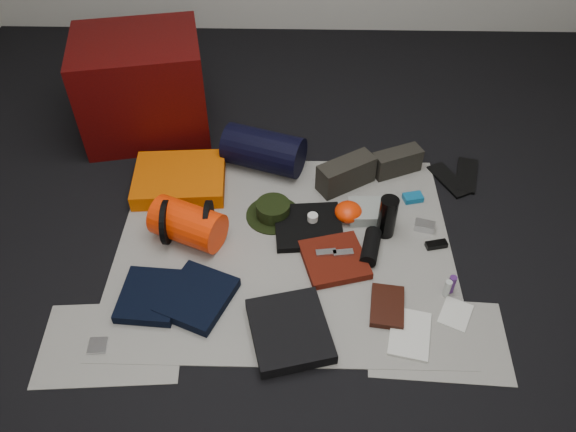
{
  "coord_description": "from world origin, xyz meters",
  "views": [
    {
      "loc": [
        0.06,
        -1.81,
        2.01
      ],
      "look_at": [
        0.02,
        0.11,
        0.1
      ],
      "focal_mm": 35.0,
      "sensor_mm": 36.0,
      "label": 1
    }
  ],
  "objects_px": {
    "water_bottle": "(387,217)",
    "compact_camera": "(425,226)",
    "red_cabinet": "(142,86)",
    "sleeping_pad": "(180,179)",
    "navy_duffel": "(264,150)",
    "stuff_sack": "(188,224)",
    "paperback_book": "(387,306)"
  },
  "relations": [
    {
      "from": "paperback_book",
      "to": "water_bottle",
      "type": "bearing_deg",
      "value": 93.12
    },
    {
      "from": "stuff_sack",
      "to": "water_bottle",
      "type": "distance_m",
      "value": 0.95
    },
    {
      "from": "water_bottle",
      "to": "compact_camera",
      "type": "height_order",
      "value": "water_bottle"
    },
    {
      "from": "stuff_sack",
      "to": "compact_camera",
      "type": "distance_m",
      "value": 1.16
    },
    {
      "from": "compact_camera",
      "to": "navy_duffel",
      "type": "bearing_deg",
      "value": 165.63
    },
    {
      "from": "sleeping_pad",
      "to": "paperback_book",
      "type": "xyz_separation_m",
      "value": [
        1.02,
        -0.78,
        -0.03
      ]
    },
    {
      "from": "red_cabinet",
      "to": "water_bottle",
      "type": "xyz_separation_m",
      "value": [
        1.33,
        -0.86,
        -0.17
      ]
    },
    {
      "from": "sleeping_pad",
      "to": "compact_camera",
      "type": "height_order",
      "value": "sleeping_pad"
    },
    {
      "from": "red_cabinet",
      "to": "navy_duffel",
      "type": "bearing_deg",
      "value": -38.61
    },
    {
      "from": "sleeping_pad",
      "to": "water_bottle",
      "type": "distance_m",
      "value": 1.11
    },
    {
      "from": "sleeping_pad",
      "to": "stuff_sack",
      "type": "bearing_deg",
      "value": -74.26
    },
    {
      "from": "sleeping_pad",
      "to": "stuff_sack",
      "type": "distance_m",
      "value": 0.4
    },
    {
      "from": "sleeping_pad",
      "to": "water_bottle",
      "type": "height_order",
      "value": "water_bottle"
    },
    {
      "from": "stuff_sack",
      "to": "water_bottle",
      "type": "height_order",
      "value": "water_bottle"
    },
    {
      "from": "red_cabinet",
      "to": "stuff_sack",
      "type": "distance_m",
      "value": 1.01
    },
    {
      "from": "stuff_sack",
      "to": "water_bottle",
      "type": "bearing_deg",
      "value": 3.35
    },
    {
      "from": "sleeping_pad",
      "to": "compact_camera",
      "type": "relative_size",
      "value": 4.87
    },
    {
      "from": "water_bottle",
      "to": "compact_camera",
      "type": "xyz_separation_m",
      "value": [
        0.2,
        0.03,
        -0.09
      ]
    },
    {
      "from": "red_cabinet",
      "to": "compact_camera",
      "type": "height_order",
      "value": "red_cabinet"
    },
    {
      "from": "red_cabinet",
      "to": "stuff_sack",
      "type": "relative_size",
      "value": 2.04
    },
    {
      "from": "sleeping_pad",
      "to": "stuff_sack",
      "type": "height_order",
      "value": "stuff_sack"
    },
    {
      "from": "water_bottle",
      "to": "compact_camera",
      "type": "relative_size",
      "value": 2.29
    },
    {
      "from": "navy_duffel",
      "to": "water_bottle",
      "type": "relative_size",
      "value": 1.93
    },
    {
      "from": "navy_duffel",
      "to": "paperback_book",
      "type": "distance_m",
      "value": 1.12
    },
    {
      "from": "water_bottle",
      "to": "stuff_sack",
      "type": "bearing_deg",
      "value": -176.65
    },
    {
      "from": "navy_duffel",
      "to": "water_bottle",
      "type": "bearing_deg",
      "value": -19.67
    },
    {
      "from": "red_cabinet",
      "to": "sleeping_pad",
      "type": "distance_m",
      "value": 0.64
    },
    {
      "from": "red_cabinet",
      "to": "navy_duffel",
      "type": "relative_size",
      "value": 1.6
    },
    {
      "from": "red_cabinet",
      "to": "sleeping_pad",
      "type": "bearing_deg",
      "value": -74.89
    },
    {
      "from": "compact_camera",
      "to": "paperback_book",
      "type": "relative_size",
      "value": 0.45
    },
    {
      "from": "sleeping_pad",
      "to": "navy_duffel",
      "type": "distance_m",
      "value": 0.48
    },
    {
      "from": "water_bottle",
      "to": "paperback_book",
      "type": "xyz_separation_m",
      "value": [
        -0.04,
        -0.45,
        -0.1
      ]
    }
  ]
}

